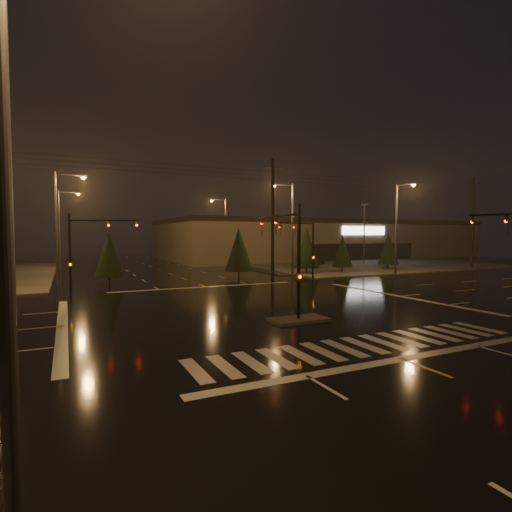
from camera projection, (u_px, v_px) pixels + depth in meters
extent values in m
plane|color=black|center=(264.00, 308.00, 24.16)|extent=(140.00, 140.00, 0.00)
cube|color=#43413C|center=(347.00, 262.00, 64.09)|extent=(36.00, 36.00, 0.12)
cube|color=#43413C|center=(299.00, 320.00, 20.55)|extent=(3.00, 1.60, 0.15)
cube|color=beige|center=(364.00, 345.00, 16.05)|extent=(15.00, 2.60, 0.01)
cube|color=beige|center=(402.00, 359.00, 14.24)|extent=(16.00, 0.50, 0.01)
cube|color=beige|center=(206.00, 287.00, 34.07)|extent=(16.00, 0.50, 0.01)
cube|color=black|center=(380.00, 262.00, 64.44)|extent=(50.00, 24.00, 0.08)
cube|color=#766554|center=(317.00, 240.00, 80.48)|extent=(60.00, 28.00, 7.00)
cube|color=black|center=(317.00, 223.00, 80.31)|extent=(60.20, 28.20, 0.80)
cube|color=white|center=(364.00, 231.00, 67.68)|extent=(9.00, 0.20, 1.40)
cube|color=black|center=(363.00, 252.00, 67.92)|extent=(22.00, 0.15, 2.80)
cylinder|color=black|center=(299.00, 263.00, 20.40)|extent=(0.18, 0.18, 6.00)
cylinder|color=black|center=(278.00, 216.00, 22.29)|extent=(0.12, 4.50, 0.12)
imported|color=#594707|center=(262.00, 218.00, 24.12)|extent=(0.16, 0.20, 1.00)
cube|color=#594707|center=(299.00, 277.00, 20.43)|extent=(0.25, 0.18, 0.35)
cylinder|color=black|center=(313.00, 250.00, 37.98)|extent=(0.18, 0.18, 6.00)
cylinder|color=black|center=(297.00, 223.00, 36.07)|extent=(4.74, 1.82, 0.12)
imported|color=#594707|center=(280.00, 223.00, 34.47)|extent=(0.24, 0.22, 1.00)
cube|color=#594707|center=(313.00, 257.00, 38.02)|extent=(0.25, 0.18, 0.35)
cylinder|color=black|center=(70.00, 255.00, 28.95)|extent=(0.18, 0.18, 6.00)
cylinder|color=black|center=(105.00, 220.00, 29.06)|extent=(4.74, 1.82, 0.12)
imported|color=#594707|center=(136.00, 221.00, 29.28)|extent=(0.24, 0.22, 1.00)
cube|color=#594707|center=(70.00, 264.00, 28.99)|extent=(0.25, 0.18, 0.35)
cylinder|color=black|center=(512.00, 214.00, 20.32)|extent=(1.48, 3.80, 0.12)
imported|color=#594707|center=(473.00, 216.00, 21.58)|extent=(0.22, 0.24, 1.00)
cylinder|color=#38383A|center=(3.00, 193.00, 5.43)|extent=(0.24, 0.24, 10.00)
cylinder|color=#38383A|center=(56.00, 229.00, 35.18)|extent=(0.24, 0.24, 10.00)
cylinder|color=#38383A|center=(70.00, 175.00, 35.44)|extent=(2.40, 0.14, 0.14)
cube|color=#38383A|center=(83.00, 176.00, 35.92)|extent=(0.70, 0.30, 0.18)
sphere|color=orange|center=(83.00, 177.00, 35.93)|extent=(0.32, 0.32, 0.32)
cylinder|color=#38383A|center=(59.00, 231.00, 49.60)|extent=(0.24, 0.24, 10.00)
cylinder|color=#38383A|center=(69.00, 192.00, 49.87)|extent=(2.40, 0.14, 0.14)
cube|color=#38383A|center=(78.00, 193.00, 50.34)|extent=(0.70, 0.30, 0.18)
sphere|color=orange|center=(78.00, 194.00, 50.35)|extent=(0.32, 0.32, 0.32)
cylinder|color=#38383A|center=(293.00, 230.00, 43.26)|extent=(0.24, 0.24, 10.00)
cylinder|color=#38383A|center=(283.00, 185.00, 42.49)|extent=(2.40, 0.14, 0.14)
cube|color=#38383A|center=(274.00, 185.00, 42.02)|extent=(0.70, 0.30, 0.18)
sphere|color=orange|center=(274.00, 186.00, 42.03)|extent=(0.32, 0.32, 0.32)
cylinder|color=#38383A|center=(226.00, 231.00, 61.29)|extent=(0.24, 0.24, 10.00)
cylinder|color=#38383A|center=(218.00, 200.00, 60.52)|extent=(2.40, 0.14, 0.14)
cube|color=#38383A|center=(211.00, 200.00, 60.05)|extent=(0.70, 0.30, 0.18)
sphere|color=orange|center=(211.00, 201.00, 60.06)|extent=(0.32, 0.32, 0.32)
cylinder|color=#38383A|center=(396.00, 230.00, 43.72)|extent=(0.24, 0.24, 10.00)
cylinder|color=#38383A|center=(405.00, 185.00, 42.38)|extent=(0.14, 2.40, 0.14)
cube|color=#38383A|center=(413.00, 184.00, 41.40)|extent=(0.30, 0.70, 0.18)
sphere|color=orange|center=(413.00, 185.00, 41.40)|extent=(0.32, 0.32, 0.32)
cylinder|color=black|center=(273.00, 219.00, 39.90)|extent=(0.32, 0.32, 12.00)
cube|color=black|center=(273.00, 167.00, 39.63)|extent=(2.20, 0.12, 0.12)
cylinder|color=black|center=(473.00, 223.00, 52.80)|extent=(0.32, 0.32, 12.00)
cube|color=black|center=(474.00, 184.00, 52.52)|extent=(2.20, 0.12, 0.12)
cylinder|color=black|center=(306.00, 271.00, 45.84)|extent=(0.18, 0.18, 0.70)
cone|color=black|center=(307.00, 248.00, 45.70)|extent=(2.94, 2.94, 4.60)
cylinder|color=black|center=(342.00, 270.00, 47.10)|extent=(0.18, 0.18, 0.70)
cone|color=black|center=(342.00, 251.00, 46.98)|extent=(2.39, 2.39, 3.74)
cylinder|color=black|center=(388.00, 267.00, 51.19)|extent=(0.18, 0.18, 0.70)
cone|color=black|center=(388.00, 248.00, 51.07)|extent=(2.59, 2.59, 4.05)
cylinder|color=black|center=(109.00, 281.00, 35.76)|extent=(0.18, 0.18, 0.70)
cone|color=black|center=(109.00, 254.00, 35.64)|extent=(2.60, 2.60, 4.07)
cylinder|color=black|center=(239.00, 274.00, 41.60)|extent=(0.18, 0.18, 0.70)
cone|color=black|center=(239.00, 249.00, 41.46)|extent=(2.91, 2.91, 4.55)
imported|color=black|center=(310.00, 259.00, 59.80)|extent=(2.76, 5.16, 1.67)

